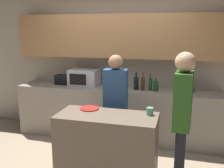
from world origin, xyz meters
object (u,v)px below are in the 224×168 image
at_px(toaster, 62,80).
at_px(bottle_1, 143,83).
at_px(bottle_0, 136,83).
at_px(bottle_2, 150,84).
at_px(person_center, 182,112).
at_px(person_left, 116,99).
at_px(plate_on_island, 89,108).
at_px(potted_plant, 190,80).
at_px(microwave, 84,78).
at_px(cup_0, 150,111).
at_px(bottle_3, 156,86).

height_order(toaster, bottle_1, bottle_1).
relative_size(bottle_0, bottle_2, 1.04).
bearing_deg(person_center, person_left, 61.27).
xyz_separation_m(bottle_2, plate_on_island, (-0.69, -1.13, -0.14)).
height_order(potted_plant, person_left, person_left).
xyz_separation_m(potted_plant, person_center, (-0.11, -1.45, -0.10)).
distance_m(microwave, toaster, 0.44).
bearing_deg(person_left, cup_0, 140.98).
height_order(bottle_1, bottle_2, bottle_1).
relative_size(potted_plant, plate_on_island, 1.52).
distance_m(bottle_1, plate_on_island, 1.25).
bearing_deg(person_center, bottle_0, 33.99).
height_order(toaster, bottle_0, bottle_0).
bearing_deg(person_left, bottle_1, -114.44).
relative_size(potted_plant, person_left, 0.25).
xyz_separation_m(microwave, bottle_2, (1.22, -0.06, -0.04)).
bearing_deg(person_center, bottle_1, 30.51).
relative_size(plate_on_island, person_center, 0.15).
xyz_separation_m(bottle_1, bottle_3, (0.22, 0.01, -0.03)).
bearing_deg(person_center, microwave, 55.05).
bearing_deg(bottle_1, bottle_3, 1.96).
bearing_deg(plate_on_island, potted_plant, 41.98).
height_order(microwave, bottle_1, bottle_1).
bearing_deg(toaster, plate_on_island, -50.99).
relative_size(toaster, bottle_2, 0.89).
distance_m(bottle_1, bottle_2, 0.13).
relative_size(toaster, bottle_1, 0.84).
distance_m(toaster, cup_0, 2.17).
height_order(microwave, bottle_2, microwave).
height_order(plate_on_island, person_left, person_left).
xyz_separation_m(bottle_1, person_left, (-0.29, -0.73, -0.10)).
distance_m(bottle_0, bottle_1, 0.12).
bearing_deg(bottle_2, toaster, 177.80).
bearing_deg(potted_plant, bottle_0, -175.71).
bearing_deg(bottle_0, potted_plant, 4.29).
bearing_deg(potted_plant, plate_on_island, -138.02).
height_order(microwave, plate_on_island, microwave).
bearing_deg(person_left, potted_plant, -144.82).
bearing_deg(bottle_3, plate_on_island, -125.23).
distance_m(plate_on_island, person_left, 0.46).
bearing_deg(potted_plant, cup_0, -112.34).
relative_size(bottle_1, person_center, 0.18).
distance_m(microwave, bottle_3, 1.32).
bearing_deg(potted_plant, toaster, 180.00).
bearing_deg(potted_plant, person_center, -94.25).
relative_size(bottle_1, bottle_3, 1.40).
bearing_deg(plate_on_island, person_center, -11.69).
xyz_separation_m(toaster, cup_0, (1.79, -1.23, -0.08)).
bearing_deg(plate_on_island, bottle_1, 62.96).
bearing_deg(person_left, toaster, -36.37).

